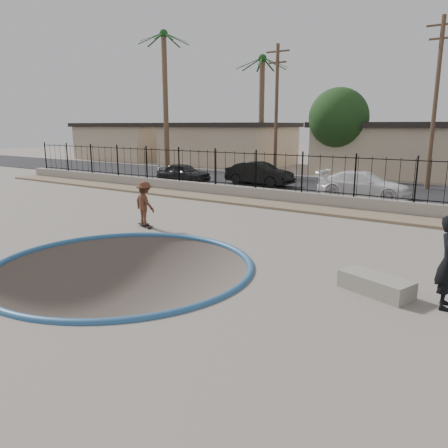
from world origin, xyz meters
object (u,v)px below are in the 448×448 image
Objects in this scene: car_c at (364,185)px; car_a at (184,173)px; skater at (145,206)px; skateboard at (146,225)px; car_b at (259,174)px; concrete_ledge at (376,284)px.

car_a is at bearing 90.33° from car_c.
skater is 0.44× the size of car_a.
skateboard is 12.48m from car_b.
concrete_ledge is at bearing -139.37° from car_b.
car_a is 5.03m from car_b.
car_b is (4.77, 1.60, 0.09)m from car_a.
skater is at bearing 109.91° from skateboard.
car_b is (-11.07, 14.09, 0.55)m from concrete_ledge.
car_a is at bearing -43.79° from skater.
car_b reaches higher than concrete_ledge.
car_b reaches higher than skateboard.
car_c is at bearing 86.80° from skateboard.
skater reaches higher than car_a.
car_b is at bearing -76.85° from car_a.
skater is at bearing -152.34° from car_a.
car_a is (-6.94, 10.67, -0.15)m from skater.
skateboard is at bearing 168.40° from concrete_ledge.
skater reaches higher than skateboard.
skateboard is at bearing 103.15° from skater.
concrete_ledge is at bearing 8.31° from skateboard.
skater is 11.94m from car_c.
car_a reaches higher than concrete_ledge.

